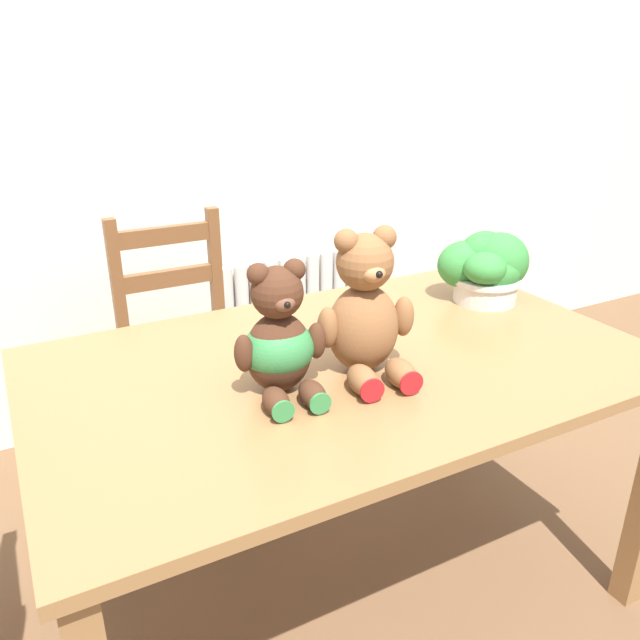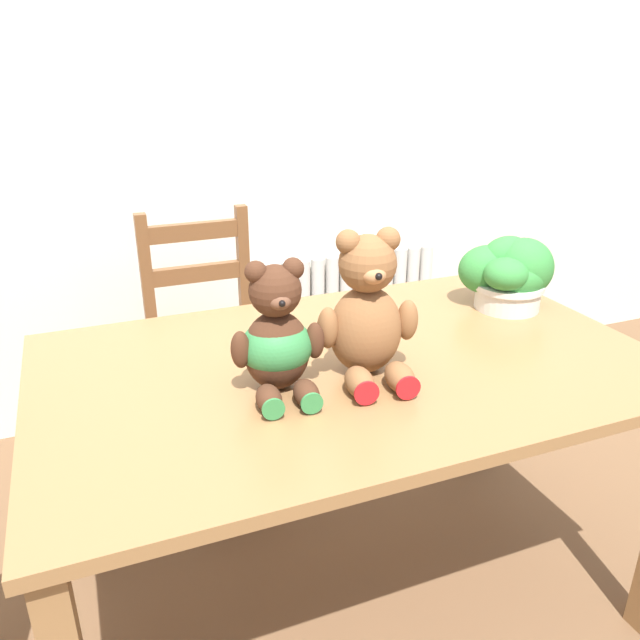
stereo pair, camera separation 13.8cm
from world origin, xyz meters
name	(u,v)px [view 1 (the left image)]	position (x,y,z in m)	size (l,w,h in m)	color
wall_back	(181,95)	(0.00, 1.71, 1.30)	(8.00, 0.04, 2.60)	silver
radiator	(313,326)	(0.52, 1.64, 0.28)	(0.89, 0.10, 0.62)	silver
dining_table	(345,391)	(0.00, 0.46, 0.65)	(1.50, 0.92, 0.74)	olive
wooden_chair_behind	(185,360)	(-0.20, 1.23, 0.45)	(0.39, 0.39, 0.94)	brown
teddy_bear_left	(279,342)	(-0.21, 0.39, 0.86)	(0.21, 0.22, 0.30)	#472819
teddy_bear_right	(366,313)	(0.01, 0.39, 0.89)	(0.24, 0.25, 0.34)	brown
potted_plant	(486,267)	(0.58, 0.62, 0.85)	(0.26, 0.23, 0.21)	beige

